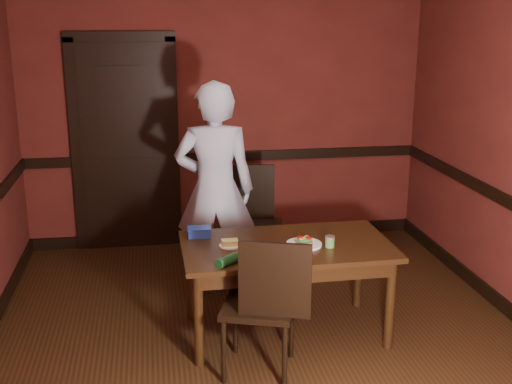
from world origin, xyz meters
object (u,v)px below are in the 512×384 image
object	(u,v)px
sauce_jar	(330,241)
dining_table	(286,289)
food_tub	(199,232)
chair_far	(256,225)
person	(215,190)
sandwich_plate	(304,243)
cheese_saucer	(230,244)
chair_near	(259,303)

from	to	relation	value
sauce_jar	dining_table	bearing A→B (deg)	158.53
food_tub	chair_far	bearing A→B (deg)	56.62
chair_far	sauce_jar	world-z (taller)	chair_far
person	chair_far	bearing A→B (deg)	-144.95
dining_table	food_tub	bearing A→B (deg)	156.84
chair_far	food_tub	bearing A→B (deg)	-116.05
sauce_jar	food_tub	bearing A→B (deg)	157.71
sandwich_plate	sauce_jar	size ratio (longest dim) A/B	3.09
dining_table	food_tub	size ratio (longest dim) A/B	8.59
person	cheese_saucer	bearing A→B (deg)	98.05
sandwich_plate	food_tub	distance (m)	0.79
dining_table	sandwich_plate	xyz separation A→B (m)	(0.12, -0.05, 0.37)
chair_far	person	distance (m)	0.59
chair_far	sandwich_plate	xyz separation A→B (m)	(0.17, -1.09, 0.22)
dining_table	person	world-z (taller)	person
person	food_tub	xyz separation A→B (m)	(-0.18, -0.58, -0.16)
chair_near	cheese_saucer	size ratio (longest dim) A/B	6.23
person	sandwich_plate	distance (m)	1.06
dining_table	person	distance (m)	1.09
cheese_saucer	sandwich_plate	bearing A→B (deg)	-7.24
person	sauce_jar	xyz separation A→B (m)	(0.72, -0.95, -0.15)
chair_far	food_tub	xyz separation A→B (m)	(-0.56, -0.79, 0.24)
food_tub	person	bearing A→B (deg)	74.95
dining_table	chair_near	bearing A→B (deg)	-121.38
chair_far	cheese_saucer	distance (m)	1.11
sandwich_plate	sauce_jar	distance (m)	0.19
dining_table	chair_far	bearing A→B (deg)	92.27
chair_far	food_tub	size ratio (longest dim) A/B	5.72
sandwich_plate	cheese_saucer	distance (m)	0.53
chair_near	person	xyz separation A→B (m)	(-0.15, 1.31, 0.42)
chair_far	sauce_jar	xyz separation A→B (m)	(0.34, -1.16, 0.25)
chair_far	cheese_saucer	xyz separation A→B (m)	(-0.36, -1.03, 0.23)
chair_near	cheese_saucer	bearing A→B (deg)	-56.72
person	cheese_saucer	size ratio (longest dim) A/B	11.52
dining_table	sandwich_plate	distance (m)	0.39
person	chair_near	bearing A→B (deg)	103.12
dining_table	person	xyz separation A→B (m)	(-0.43, 0.84, 0.55)
chair_near	food_tub	xyz separation A→B (m)	(-0.33, 0.73, 0.26)
person	food_tub	distance (m)	0.63
person	sandwich_plate	world-z (taller)	person
food_tub	sauce_jar	bearing A→B (deg)	-20.12
dining_table	sauce_jar	world-z (taller)	sauce_jar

